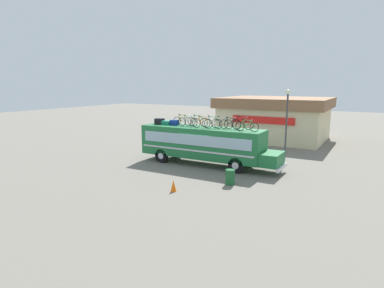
# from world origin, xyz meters

# --- Properties ---
(ground_plane) EXTENTS (120.00, 120.00, 0.00)m
(ground_plane) POSITION_xyz_m (0.00, 0.00, 0.00)
(ground_plane) COLOR slate
(bus) EXTENTS (11.15, 2.48, 2.90)m
(bus) POSITION_xyz_m (0.25, -0.00, 1.69)
(bus) COLOR #1E6B38
(bus) RESTS_ON ground
(luggage_bag_1) EXTENTS (0.67, 0.56, 0.47)m
(luggage_bag_1) POSITION_xyz_m (-3.93, 0.02, 3.13)
(luggage_bag_1) COLOR black
(luggage_bag_1) RESTS_ON bus
(luggage_bag_2) EXTENTS (0.72, 0.48, 0.31)m
(luggage_bag_2) POSITION_xyz_m (-3.25, 0.00, 3.05)
(luggage_bag_2) COLOR #1E7F66
(luggage_bag_2) RESTS_ON bus
(luggage_bag_3) EXTENTS (0.65, 0.39, 0.41)m
(luggage_bag_3) POSITION_xyz_m (-2.54, 0.10, 3.10)
(luggage_bag_3) COLOR #193899
(luggage_bag_3) RESTS_ON bus
(rooftop_bicycle_1) EXTENTS (1.69, 0.44, 0.89)m
(rooftop_bicycle_1) POSITION_xyz_m (-1.86, 0.25, 3.27)
(rooftop_bicycle_1) COLOR black
(rooftop_bicycle_1) RESTS_ON bus
(rooftop_bicycle_2) EXTENTS (1.71, 0.44, 0.89)m
(rooftop_bicycle_2) POSITION_xyz_m (-1.25, 0.05, 3.27)
(rooftop_bicycle_2) COLOR black
(rooftop_bicycle_2) RESTS_ON bus
(rooftop_bicycle_3) EXTENTS (1.78, 0.44, 0.90)m
(rooftop_bicycle_3) POSITION_xyz_m (-0.53, 0.35, 3.27)
(rooftop_bicycle_3) COLOR black
(rooftop_bicycle_3) RESTS_ON bus
(rooftop_bicycle_4) EXTENTS (1.72, 0.44, 0.93)m
(rooftop_bicycle_4) POSITION_xyz_m (0.22, -0.33, 3.28)
(rooftop_bicycle_4) COLOR black
(rooftop_bicycle_4) RESTS_ON bus
(rooftop_bicycle_5) EXTENTS (1.69, 0.44, 0.93)m
(rooftop_bicycle_5) POSITION_xyz_m (0.90, -0.05, 3.28)
(rooftop_bicycle_5) COLOR black
(rooftop_bicycle_5) RESTS_ON bus
(rooftop_bicycle_6) EXTENTS (1.74, 0.44, 0.93)m
(rooftop_bicycle_6) POSITION_xyz_m (1.64, 0.11, 3.28)
(rooftop_bicycle_6) COLOR black
(rooftop_bicycle_6) RESTS_ON bus
(rooftop_bicycle_7) EXTENTS (1.70, 0.44, 0.90)m
(rooftop_bicycle_7) POSITION_xyz_m (2.31, 0.10, 3.27)
(rooftop_bicycle_7) COLOR black
(rooftop_bicycle_7) RESTS_ON bus
(rooftop_bicycle_8) EXTENTS (1.71, 0.44, 0.98)m
(rooftop_bicycle_8) POSITION_xyz_m (3.12, 0.40, 3.30)
(rooftop_bicycle_8) COLOR black
(rooftop_bicycle_8) RESTS_ON bus
(rooftop_bicycle_9) EXTENTS (1.71, 0.44, 0.87)m
(rooftop_bicycle_9) POSITION_xyz_m (3.79, -0.42, 3.26)
(rooftop_bicycle_9) COLOR black
(rooftop_bicycle_9) RESTS_ON bus
(roadside_building) EXTENTS (11.48, 9.41, 4.67)m
(roadside_building) POSITION_xyz_m (1.57, 14.53, 2.40)
(roadside_building) COLOR beige
(roadside_building) RESTS_ON ground
(trash_bin) EXTENTS (0.58, 0.58, 0.95)m
(trash_bin) POSITION_xyz_m (4.01, -3.74, 0.47)
(trash_bin) COLOR #1E592D
(trash_bin) RESTS_ON ground
(traffic_cone) EXTENTS (0.34, 0.34, 0.68)m
(traffic_cone) POSITION_xyz_m (1.68, -6.60, 0.34)
(traffic_cone) COLOR orange
(traffic_cone) RESTS_ON ground
(street_lamp) EXTENTS (0.39, 0.39, 5.71)m
(street_lamp) POSITION_xyz_m (5.19, 4.97, 3.73)
(street_lamp) COLOR #38383D
(street_lamp) RESTS_ON ground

